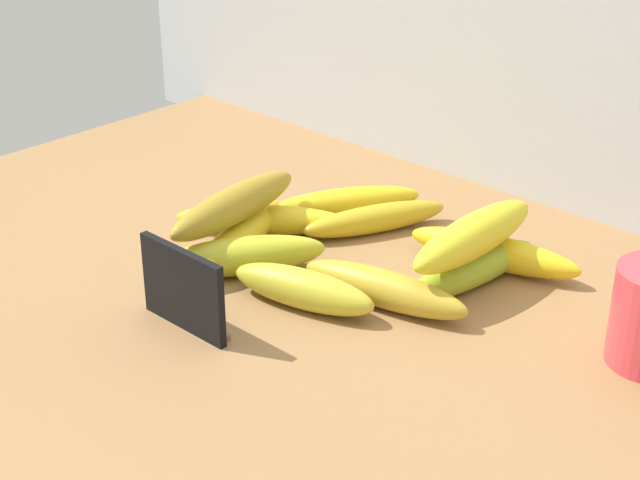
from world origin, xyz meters
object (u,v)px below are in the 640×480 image
Objects in this scene: chalkboard_sign at (184,292)px; banana_1 at (345,202)px; banana_3 at (306,287)px; banana_7 at (263,219)px; banana_8 at (494,252)px; banana_2 at (243,256)px; banana_0 at (375,219)px; banana_5 at (471,271)px; banana_4 at (240,238)px; banana_9 at (234,205)px; banana_10 at (474,236)px; banana_6 at (384,289)px.

banana_1 is (-5.76, 29.53, -2.12)cm from chalkboard_sign.
banana_3 is 17.37cm from banana_7.
banana_3 is (5.56, 10.96, -1.84)cm from chalkboard_sign.
banana_1 is 20.42cm from banana_8.
banana_3 is (9.45, -0.32, -0.08)cm from banana_2.
banana_1 is at bearing 69.41° from banana_7.
banana_1 is (-5.42, 0.94, 0.11)cm from banana_0.
banana_5 reaches higher than banana_0.
banana_0 is 0.87× the size of banana_4.
banana_2 reaches higher than banana_5.
banana_1 is at bearing 121.38° from banana_3.
chalkboard_sign reaches higher than banana_4.
banana_7 is 1.01× the size of banana_9.
chalkboard_sign reaches higher than banana_5.
banana_4 is (-13.21, 3.29, -0.14)cm from banana_3.
banana_9 is (-13.73, 3.15, 3.75)cm from banana_3.
banana_5 is 5.03cm from banana_8.
banana_4 and banana_8 have the same top height.
banana_0 is 0.91× the size of banana_10.
banana_10 is (19.13, 14.17, 3.70)cm from banana_2.
banana_9 is 26.02cm from banana_10.
banana_10 is (9.68, 14.49, 3.77)cm from banana_3.
banana_4 is 1.02× the size of banana_7.
banana_6 is 0.93× the size of banana_10.
banana_6 reaches higher than banana_1.
banana_10 reaches higher than banana_3.
banana_7 is 6.98cm from banana_9.
banana_3 is at bearing -123.82° from banana_5.
banana_2 is 26.60cm from banana_8.
banana_1 is 1.05× the size of banana_2.
banana_1 is at bearing 101.04° from chalkboard_sign.
banana_2 is (-3.55, -17.30, 0.46)cm from banana_0.
banana_6 reaches higher than banana_4.
banana_9 is at bearing -174.13° from banana_6.
banana_3 reaches higher than banana_7.
banana_6 is at bearing -112.81° from banana_5.
banana_1 is 0.95× the size of banana_10.
banana_1 is 10.56cm from banana_7.
banana_4 is at bearing -154.05° from banana_5.
banana_3 is 0.80× the size of banana_10.
banana_4 is 1.05× the size of banana_10.
banana_2 is at bearing -84.13° from banana_1.
banana_4 is 25.44cm from banana_5.
chalkboard_sign is 0.54× the size of banana_4.
banana_4 is at bearing -174.39° from banana_6.
banana_8 is 0.96× the size of banana_9.
banana_5 is at bearing 13.08° from banana_7.
banana_9 is (-2.41, -15.42, 4.03)cm from banana_1.
banana_3 reaches higher than banana_1.
banana_2 is at bearing 109.00° from chalkboard_sign.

